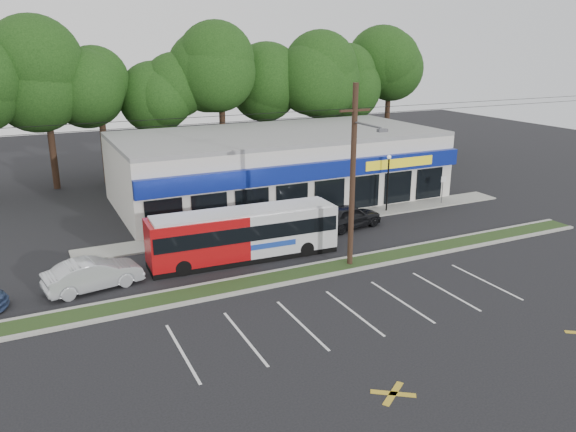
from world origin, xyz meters
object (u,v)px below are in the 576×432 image
(metrobus, at_px, (244,233))
(car_silver, at_px, (93,274))
(lamp_post, at_px, (388,176))
(pedestrian_b, at_px, (277,217))
(sign_post, at_px, (443,185))
(pedestrian_a, at_px, (302,214))
(car_dark, at_px, (348,216))
(utility_pole, at_px, (351,171))

(metrobus, bearing_deg, car_silver, -173.88)
(lamp_post, relative_size, pedestrian_b, 2.51)
(sign_post, relative_size, metrobus, 0.20)
(pedestrian_a, bearing_deg, lamp_post, 173.53)
(car_dark, relative_size, car_silver, 1.00)
(car_silver, distance_m, pedestrian_a, 14.90)
(pedestrian_a, bearing_deg, sign_post, 171.48)
(car_dark, relative_size, pedestrian_a, 2.81)
(sign_post, distance_m, pedestrian_b, 14.02)
(metrobus, bearing_deg, car_dark, 17.42)
(utility_pole, distance_m, pedestrian_a, 8.90)
(pedestrian_b, bearing_deg, lamp_post, -157.45)
(utility_pole, height_order, sign_post, utility_pole)
(metrobus, height_order, pedestrian_b, metrobus)
(utility_pole, relative_size, metrobus, 4.54)
(sign_post, distance_m, metrobus, 18.39)
(car_dark, bearing_deg, utility_pole, 138.55)
(sign_post, distance_m, car_dark, 9.76)
(utility_pole, height_order, pedestrian_a, utility_pole)
(sign_post, height_order, car_dark, sign_post)
(sign_post, relative_size, pedestrian_b, 1.31)
(utility_pole, distance_m, car_silver, 14.26)
(sign_post, xyz_separation_m, metrobus, (-17.93, -4.08, 0.00))
(lamp_post, relative_size, sign_post, 1.91)
(lamp_post, distance_m, pedestrian_b, 9.19)
(metrobus, bearing_deg, utility_pole, -34.58)
(utility_pole, height_order, pedestrian_b, utility_pole)
(lamp_post, relative_size, car_silver, 0.89)
(pedestrian_a, xyz_separation_m, pedestrian_b, (-1.86, 0.00, -0.01))
(car_silver, bearing_deg, car_dark, -90.05)
(pedestrian_b, bearing_deg, utility_pole, 116.91)
(lamp_post, height_order, car_silver, lamp_post)
(metrobus, xyz_separation_m, pedestrian_a, (5.80, 4.00, -0.70))
(metrobus, distance_m, pedestrian_a, 7.08)
(sign_post, relative_size, car_dark, 0.46)
(lamp_post, distance_m, metrobus, 13.68)
(pedestrian_b, bearing_deg, car_silver, 40.97)
(car_silver, xyz_separation_m, pedestrian_b, (12.32, 4.56, 0.06))
(lamp_post, distance_m, sign_post, 5.13)
(sign_post, height_order, pedestrian_b, sign_post)
(utility_pole, relative_size, pedestrian_b, 29.55)
(lamp_post, xyz_separation_m, metrobus, (-12.93, -4.30, -1.11))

